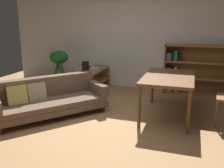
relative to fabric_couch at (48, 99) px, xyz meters
name	(u,v)px	position (x,y,z in m)	size (l,w,h in m)	color
ground_plane	(93,126)	(0.98, -0.21, -0.31)	(8.16, 8.16, 0.00)	#A87A4C
back_wall_panel	(133,35)	(0.98, 2.49, 1.04)	(6.80, 0.10, 2.70)	silver
fabric_couch	(48,99)	(0.00, 0.00, 0.00)	(1.88, 2.04, 0.69)	#56351E
media_console	(93,80)	(0.16, 1.79, -0.06)	(0.45, 1.24, 0.54)	olive
open_laptop	(92,67)	(0.08, 1.89, 0.25)	(0.47, 0.37, 0.11)	silver
desk_speaker	(86,67)	(0.11, 1.47, 0.34)	(0.16, 0.16, 0.24)	black
potted_floor_plant	(59,64)	(-0.76, 1.76, 0.32)	(0.47, 0.47, 0.97)	brown
dining_table	(169,80)	(2.10, 0.64, 0.37)	(0.87, 1.42, 0.75)	brown
bookshelf	(192,70)	(2.48, 2.31, 0.26)	(1.48, 0.34, 1.17)	olive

